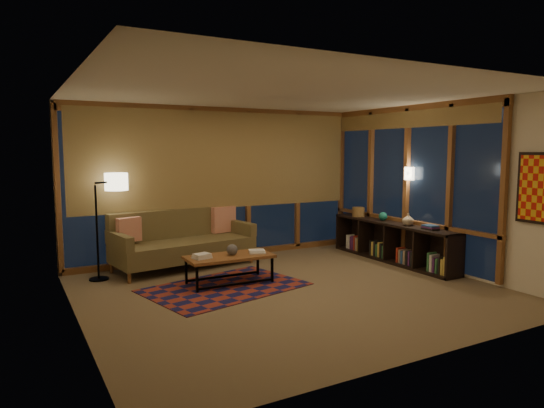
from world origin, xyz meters
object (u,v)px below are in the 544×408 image
bookshelf (392,242)px  floor_lamp (97,227)px  sofa (184,240)px  coffee_table (229,270)px

bookshelf → floor_lamp: bearing=165.5°
floor_lamp → bookshelf: bearing=-39.6°
sofa → coffee_table: (0.26, -1.26, -0.26)m
sofa → floor_lamp: floor_lamp is taller
coffee_table → sofa: bearing=103.1°
coffee_table → floor_lamp: size_ratio=0.78×
sofa → bookshelf: bearing=-29.7°
coffee_table → floor_lamp: floor_lamp is taller
floor_lamp → bookshelf: size_ratio=0.58×
coffee_table → floor_lamp: 2.09m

